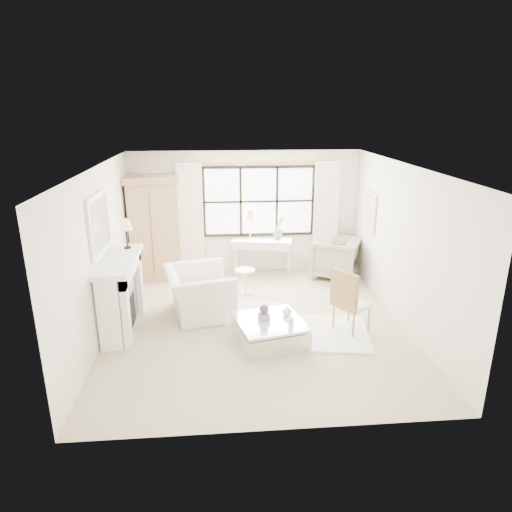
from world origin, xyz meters
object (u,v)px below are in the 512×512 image
(armoire, at_px, (153,227))
(club_armchair, at_px, (199,292))
(console_table, at_px, (262,257))
(coffee_table, at_px, (270,332))

(armoire, bearing_deg, club_armchair, -70.70)
(armoire, relative_size, console_table, 1.65)
(console_table, bearing_deg, armoire, -168.39)
(coffee_table, bearing_deg, club_armchair, 121.57)
(console_table, height_order, coffee_table, console_table)
(console_table, xyz_separation_m, coffee_table, (-0.18, -3.14, -0.22))
(armoire, height_order, coffee_table, armoire)
(console_table, bearing_deg, coffee_table, -82.85)
(club_armchair, bearing_deg, coffee_table, -147.16)
(armoire, distance_m, console_table, 2.44)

